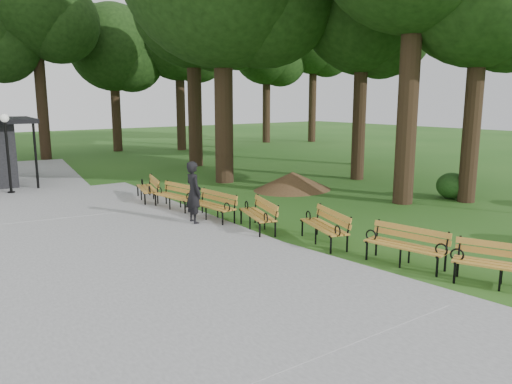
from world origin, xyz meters
TOP-DOWN VIEW (x-y plane):
  - ground at (0.00, 0.00)m, footprint 100.00×100.00m
  - path at (-4.00, 3.00)m, footprint 12.00×38.00m
  - person at (-0.95, 2.83)m, footprint 0.51×0.72m
  - lamp_post at (-4.27, 11.17)m, footprint 0.32×0.32m
  - dirt_mound at (5.04, 5.23)m, footprint 2.81×2.81m
  - bench_0 at (1.29, -5.20)m, footprint 1.34×2.00m
  - bench_1 at (0.88, -3.26)m, footprint 0.99×1.99m
  - bench_2 at (0.65, -0.96)m, footprint 1.20×2.00m
  - bench_3 at (0.09, 1.11)m, footprint 1.19×2.00m
  - bench_4 at (-0.30, 2.88)m, footprint 0.77×1.94m
  - bench_5 at (-0.50, 4.85)m, footprint 0.91×1.97m
  - bench_6 at (-0.61, 6.76)m, footprint 1.13×2.00m
  - lawn_tree_1 at (9.22, 5.50)m, footprint 5.42×5.42m
  - lawn_tree_4 at (5.69, 14.05)m, footprint 6.26×6.26m
  - lawn_tree_5 at (13.15, 8.95)m, footprint 5.31×5.31m
  - tree_backdrop at (6.80, 22.82)m, footprint 36.71×9.71m
  - shrub_1 at (8.54, 0.31)m, footprint 1.14×1.14m

SIDE VIEW (x-z plane):
  - ground at x=0.00m, z-range 0.00..0.00m
  - shrub_1 at x=8.54m, z-range -0.49..0.49m
  - path at x=-4.00m, z-range 0.00..0.06m
  - dirt_mound at x=5.04m, z-range 0.00..0.74m
  - bench_0 at x=1.29m, z-range 0.00..0.88m
  - bench_1 at x=0.88m, z-range 0.00..0.88m
  - bench_2 at x=0.65m, z-range 0.00..0.88m
  - bench_3 at x=0.09m, z-range 0.00..0.88m
  - bench_4 at x=-0.30m, z-range 0.00..0.88m
  - bench_5 at x=-0.50m, z-range 0.00..0.88m
  - bench_6 at x=-0.61m, z-range 0.00..0.88m
  - person at x=-0.95m, z-range 0.00..1.86m
  - lamp_post at x=-4.27m, z-range 0.68..3.77m
  - lawn_tree_1 at x=9.22m, z-range 2.32..12.49m
  - lawn_tree_5 at x=13.15m, z-range 2.38..12.57m
  - tree_backdrop at x=6.80m, z-range 0.00..16.53m
  - lawn_tree_4 at x=5.69m, z-range 2.53..14.02m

